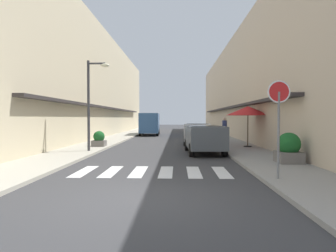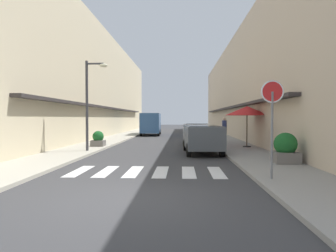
% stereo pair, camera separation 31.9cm
% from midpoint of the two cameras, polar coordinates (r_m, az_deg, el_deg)
% --- Properties ---
extents(ground_plane, '(110.38, 110.38, 0.00)m').
position_cam_midpoint_polar(ground_plane, '(26.82, -0.36, -2.41)').
color(ground_plane, '#38383A').
extents(sidewalk_left, '(2.55, 70.24, 0.12)m').
position_cam_midpoint_polar(sidewalk_left, '(27.38, -10.01, -2.23)').
color(sidewalk_left, '#ADA899').
rests_on(sidewalk_left, ground_plane).
extents(sidewalk_right, '(2.55, 70.24, 0.12)m').
position_cam_midpoint_polar(sidewalk_right, '(27.04, 9.41, -2.27)').
color(sidewalk_right, gray).
rests_on(sidewalk_right, ground_plane).
extents(building_row_left, '(5.50, 47.15, 10.13)m').
position_cam_midpoint_polar(building_row_left, '(29.94, -16.61, 7.64)').
color(building_row_left, beige).
rests_on(building_row_left, ground_plane).
extents(building_row_right, '(5.50, 47.15, 9.27)m').
position_cam_midpoint_polar(building_row_right, '(29.32, 16.43, 6.92)').
color(building_row_right, '#C6B299').
rests_on(building_row_right, ground_plane).
extents(crosswalk, '(5.20, 2.20, 0.01)m').
position_cam_midpoint_polar(crosswalk, '(10.26, -3.95, -8.85)').
color(crosswalk, silver).
rests_on(crosswalk, ground_plane).
extents(parked_car_near, '(1.97, 4.09, 1.47)m').
position_cam_midpoint_polar(parked_car_near, '(15.45, 6.44, -1.93)').
color(parked_car_near, '#4C5156').
rests_on(parked_car_near, ground_plane).
extents(parked_car_mid, '(1.98, 4.28, 1.47)m').
position_cam_midpoint_polar(parked_car_mid, '(21.04, 5.21, -1.00)').
color(parked_car_mid, silver).
rests_on(parked_car_mid, ground_plane).
extents(delivery_van, '(2.15, 5.46, 2.37)m').
position_cam_midpoint_polar(delivery_van, '(31.83, -3.83, 0.74)').
color(delivery_van, '#33598C').
rests_on(delivery_van, ground_plane).
extents(round_street_sign, '(0.65, 0.07, 2.81)m').
position_cam_midpoint_polar(round_street_sign, '(8.93, 19.72, 4.14)').
color(round_street_sign, slate).
rests_on(round_street_sign, sidewalk_right).
extents(street_lamp, '(1.19, 0.28, 4.77)m').
position_cam_midpoint_polar(street_lamp, '(16.17, -15.02, 5.82)').
color(street_lamp, '#38383D').
rests_on(street_lamp, sidewalk_left).
extents(cafe_umbrella, '(2.61, 2.61, 2.45)m').
position_cam_midpoint_polar(cafe_umbrella, '(18.33, 14.76, 2.85)').
color(cafe_umbrella, '#262626').
rests_on(cafe_umbrella, sidewalk_right).
extents(planter_corner, '(0.92, 0.92, 1.18)m').
position_cam_midpoint_polar(planter_corner, '(12.33, 21.70, -4.06)').
color(planter_corner, slate).
rests_on(planter_corner, sidewalk_right).
extents(planter_midblock, '(0.78, 0.78, 0.94)m').
position_cam_midpoint_polar(planter_midblock, '(18.64, -13.71, -2.51)').
color(planter_midblock, slate).
rests_on(planter_midblock, sidewalk_left).
extents(pedestrian_walking_near, '(0.34, 0.34, 1.79)m').
position_cam_midpoint_polar(pedestrian_walking_near, '(21.67, 10.49, -0.55)').
color(pedestrian_walking_near, '#282B33').
rests_on(pedestrian_walking_near, sidewalk_right).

